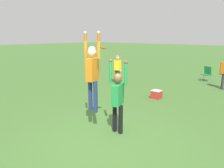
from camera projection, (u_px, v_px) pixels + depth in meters
ground_plane at (104, 137)px, 5.80m from camera, size 120.00×120.00×0.00m
person_jumping at (92, 70)px, 6.01m from camera, size 0.61×0.50×2.24m
person_defending at (118, 95)px, 5.88m from camera, size 0.62×0.51×2.04m
frisbee at (102, 48)px, 5.83m from camera, size 0.24×0.23×0.08m
camping_chair_1 at (207, 73)px, 12.87m from camera, size 0.56×0.61×0.86m
person_spectator_near at (118, 67)px, 11.98m from camera, size 0.53×0.38×1.60m
cooler_box at (156, 94)px, 9.35m from camera, size 0.39×0.37×0.36m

